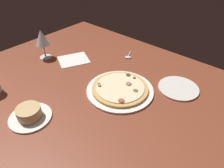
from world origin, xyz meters
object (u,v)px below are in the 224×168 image
object	(u,v)px
ramekin_on_saucer	(29,114)
wine_glass_far	(42,39)
side_plate	(178,88)
paper_menu	(74,60)
pizza_main	(120,89)
spoon	(128,57)

from	to	relation	value
ramekin_on_saucer	wine_glass_far	xyz separation A→B (cm)	(38.35, -33.62, 10.14)
side_plate	ramekin_on_saucer	bearing A→B (deg)	57.61
paper_menu	pizza_main	bearing A→B (deg)	-160.44
spoon	pizza_main	bearing A→B (deg)	120.61
paper_menu	spoon	distance (cm)	33.25
wine_glass_far	spoon	size ratio (longest dim) A/B	1.92
ramekin_on_saucer	spoon	distance (cm)	67.04
pizza_main	spoon	size ratio (longest dim) A/B	3.58
wine_glass_far	ramekin_on_saucer	bearing A→B (deg)	138.76
pizza_main	side_plate	distance (cm)	28.66
pizza_main	paper_menu	world-z (taller)	pizza_main
side_plate	paper_menu	distance (cm)	62.14
wine_glass_far	side_plate	world-z (taller)	wine_glass_far
wine_glass_far	spoon	bearing A→B (deg)	-138.58
pizza_main	ramekin_on_saucer	xyz separation A→B (cm)	(16.54, 38.21, 1.03)
pizza_main	wine_glass_far	bearing A→B (deg)	4.79
wine_glass_far	paper_menu	xyz separation A→B (cm)	(-15.18, -9.08, -12.17)
wine_glass_far	side_plate	distance (cm)	80.15
side_plate	paper_menu	size ratio (longest dim) A/B	1.15
pizza_main	ramekin_on_saucer	distance (cm)	41.65
ramekin_on_saucer	spoon	xyz separation A→B (cm)	(0.50, -67.01, -1.72)
pizza_main	wine_glass_far	world-z (taller)	wine_glass_far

